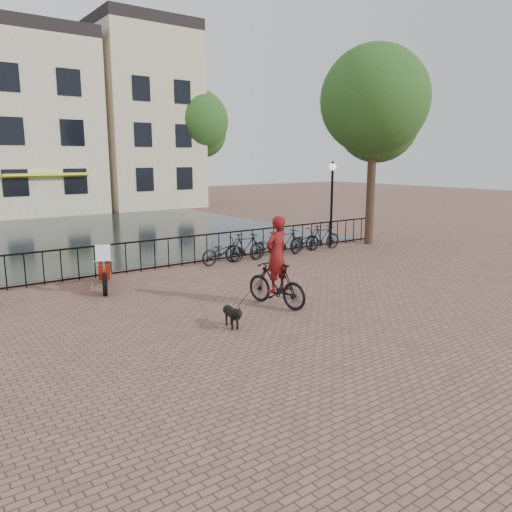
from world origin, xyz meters
TOP-DOWN VIEW (x-y plane):
  - ground at (0.00, 0.00)m, footprint 100.00×100.00m
  - canal_water at (0.00, 17.30)m, footprint 20.00×20.00m
  - railing at (0.00, 8.00)m, footprint 20.00×0.05m
  - canal_house_mid at (0.50, 30.00)m, footprint 8.00×9.50m
  - canal_house_right at (8.50, 30.00)m, footprint 7.00×9.00m
  - tree_near_right at (9.20, 7.30)m, footprint 4.48×4.48m
  - tree_far_right at (12.00, 27.00)m, footprint 4.76×4.76m
  - lamp_post at (7.20, 7.60)m, footprint 0.30×0.30m
  - cyclist at (0.17, 2.37)m, footprint 0.92×2.01m
  - dog at (-1.62, 1.69)m, footprint 0.41×0.82m
  - motorcycle at (-2.69, 6.58)m, footprint 1.14×2.06m
  - parked_bike_0 at (1.80, 7.40)m, footprint 1.72×0.61m
  - parked_bike_1 at (2.75, 7.40)m, footprint 1.69×0.59m
  - parked_bike_2 at (3.70, 7.40)m, footprint 1.78×0.83m
  - parked_bike_3 at (4.65, 7.40)m, footprint 1.67×0.48m
  - parked_bike_4 at (5.60, 7.40)m, footprint 1.79×0.88m
  - parked_bike_5 at (6.55, 7.40)m, footprint 1.71×0.66m

SIDE VIEW (x-z plane):
  - ground at x=0.00m, z-range 0.00..0.00m
  - canal_water at x=0.00m, z-range 0.00..0.00m
  - dog at x=-1.62m, z-range 0.00..0.53m
  - parked_bike_0 at x=1.80m, z-range 0.00..0.90m
  - parked_bike_2 at x=3.70m, z-range 0.00..0.90m
  - parked_bike_4 at x=5.60m, z-range 0.00..0.90m
  - parked_bike_1 at x=2.75m, z-range 0.00..1.00m
  - parked_bike_3 at x=4.65m, z-range 0.00..1.00m
  - parked_bike_5 at x=6.55m, z-range 0.00..1.00m
  - railing at x=0.00m, z-range -0.01..1.02m
  - motorcycle at x=-2.69m, z-range 0.00..1.44m
  - cyclist at x=0.17m, z-range -0.32..2.33m
  - lamp_post at x=7.20m, z-range 0.65..4.10m
  - canal_house_mid at x=0.50m, z-range 0.00..11.80m
  - tree_near_right at x=9.20m, z-range 1.85..10.09m
  - tree_far_right at x=12.00m, z-range 1.97..10.73m
  - canal_house_right at x=8.50m, z-range 0.00..13.30m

